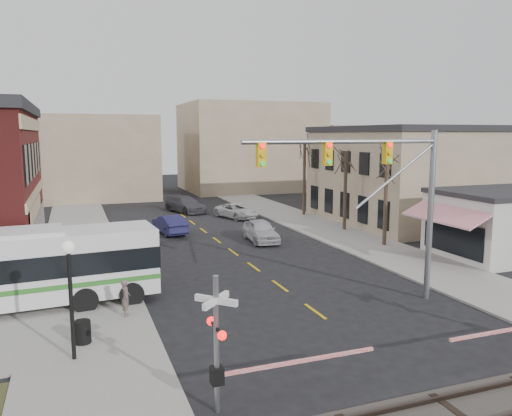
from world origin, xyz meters
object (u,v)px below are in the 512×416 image
(rr_crossing_west, at_px, (231,344))
(street_lamp, at_px, (70,275))
(car_a, at_px, (261,231))
(car_b, at_px, (169,224))
(car_c, at_px, (236,211))
(pedestrian_far, at_px, (56,274))
(traffic_signal_mast, at_px, (384,182))
(pedestrian_near, at_px, (126,298))
(car_d, at_px, (185,204))
(trash_bin, at_px, (83,332))

(rr_crossing_west, bearing_deg, street_lamp, 131.62)
(car_a, distance_m, car_b, 7.76)
(street_lamp, bearing_deg, car_c, 61.23)
(street_lamp, relative_size, car_b, 0.92)
(car_c, xyz_separation_m, pedestrian_far, (-15.30, -18.44, 0.38))
(pedestrian_far, bearing_deg, traffic_signal_mast, -85.34)
(car_c, xyz_separation_m, pedestrian_near, (-12.42, -22.86, 0.25))
(car_b, bearing_deg, car_d, -117.24)
(car_d, bearing_deg, car_a, -101.53)
(traffic_signal_mast, distance_m, rr_crossing_west, 11.53)
(car_a, height_order, pedestrian_far, pedestrian_far)
(car_a, bearing_deg, trash_bin, -125.99)
(car_c, height_order, car_d, car_d)
(street_lamp, xyz_separation_m, car_c, (14.55, 26.51, -2.45))
(street_lamp, distance_m, car_d, 33.58)
(car_c, bearing_deg, street_lamp, -137.18)
(trash_bin, height_order, car_a, car_a)
(street_lamp, height_order, trash_bin, street_lamp)
(trash_bin, bearing_deg, car_c, 60.55)
(trash_bin, distance_m, pedestrian_far, 6.88)
(car_b, distance_m, car_d, 10.99)
(street_lamp, height_order, car_d, street_lamp)
(rr_crossing_west, height_order, car_a, rr_crossing_west)
(car_a, bearing_deg, street_lamp, -124.32)
(rr_crossing_west, relative_size, trash_bin, 6.56)
(car_a, bearing_deg, traffic_signal_mast, -84.41)
(rr_crossing_west, xyz_separation_m, pedestrian_far, (-4.95, 12.81, -0.92))
(car_c, bearing_deg, car_b, -162.85)
(traffic_signal_mast, relative_size, rr_crossing_west, 1.69)
(traffic_signal_mast, height_order, pedestrian_near, traffic_signal_mast)
(pedestrian_far, bearing_deg, rr_crossing_west, -128.50)
(car_a, bearing_deg, car_d, 102.74)
(pedestrian_near, relative_size, pedestrian_far, 0.85)
(pedestrian_near, distance_m, pedestrian_far, 5.28)
(traffic_signal_mast, height_order, car_b, traffic_signal_mast)
(car_d, bearing_deg, street_lamp, -128.46)
(rr_crossing_west, xyz_separation_m, street_lamp, (-4.21, 4.74, 1.15))
(car_b, xyz_separation_m, pedestrian_far, (-8.03, -13.24, 0.30))
(trash_bin, height_order, pedestrian_near, pedestrian_near)
(rr_crossing_west, relative_size, street_lamp, 1.34)
(car_c, distance_m, pedestrian_far, 23.96)
(car_a, relative_size, car_d, 0.85)
(car_a, height_order, car_d, car_a)
(rr_crossing_west, xyz_separation_m, trash_bin, (-3.89, 6.03, -1.42))
(street_lamp, bearing_deg, car_b, 71.13)
(rr_crossing_west, relative_size, pedestrian_far, 3.01)
(pedestrian_far, bearing_deg, trash_bin, -140.73)
(traffic_signal_mast, relative_size, street_lamp, 2.27)
(traffic_signal_mast, xyz_separation_m, pedestrian_far, (-14.02, 6.74, -4.66))
(pedestrian_near, bearing_deg, car_c, -25.21)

